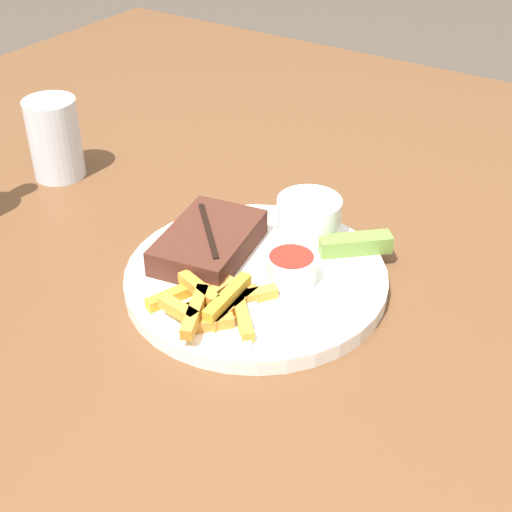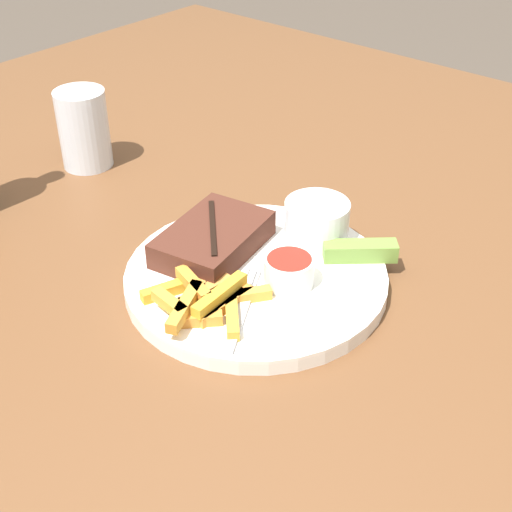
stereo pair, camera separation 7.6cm
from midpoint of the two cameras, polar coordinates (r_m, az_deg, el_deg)
dining_table at (r=0.81m, az=2.67°, el=-5.58°), size 1.51×1.66×0.77m
dinner_plate at (r=0.77m, az=2.80°, el=-1.86°), size 0.28×0.28×0.02m
steak_portion at (r=0.79m, az=-0.88°, el=1.18°), size 0.15×0.11×0.03m
fries_pile at (r=0.71m, az=-0.98°, el=-3.68°), size 0.12×0.12×0.02m
coleslaw_cup at (r=0.81m, az=7.55°, el=2.89°), size 0.07×0.07×0.05m
dipping_sauce_cup at (r=0.74m, az=5.58°, el=-1.21°), size 0.05×0.05×0.03m
pickle_spear at (r=0.80m, az=11.04°, el=0.31°), size 0.07×0.08×0.02m
fork_utensil at (r=0.71m, az=1.84°, el=-4.66°), size 0.12×0.07×0.00m
drinking_glass at (r=1.02m, az=-11.54°, el=9.88°), size 0.07×0.07×0.11m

